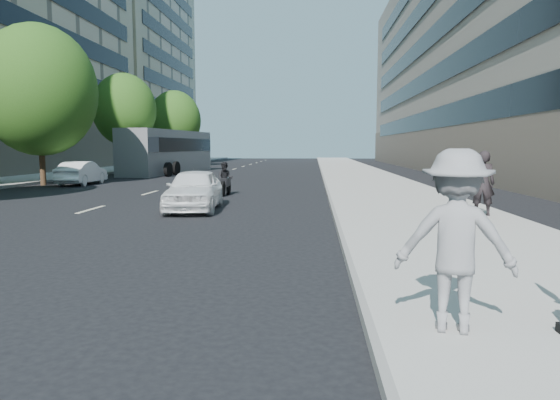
# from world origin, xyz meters

# --- Properties ---
(ground) EXTENTS (160.00, 160.00, 0.00)m
(ground) POSITION_xyz_m (0.00, 0.00, 0.00)
(ground) COLOR black
(ground) RESTS_ON ground
(near_sidewalk) EXTENTS (5.00, 120.00, 0.15)m
(near_sidewalk) POSITION_xyz_m (4.00, 20.00, 0.07)
(near_sidewalk) COLOR #ACA9A0
(near_sidewalk) RESTS_ON ground
(far_sidewalk) EXTENTS (4.50, 120.00, 0.15)m
(far_sidewalk) POSITION_xyz_m (-16.75, 20.00, 0.07)
(far_sidewalk) COLOR #ACA9A0
(far_sidewalk) RESTS_ON ground
(far_bldg_north) EXTENTS (22.00, 28.00, 28.00)m
(far_bldg_north) POSITION_xyz_m (-30.00, 62.00, 14.00)
(far_bldg_north) COLOR beige
(far_bldg_north) RESTS_ON ground
(near_building) EXTENTS (14.00, 70.00, 20.00)m
(near_building) POSITION_xyz_m (17.00, 32.00, 10.00)
(near_building) COLOR gray
(near_building) RESTS_ON ground
(tree_far_c) EXTENTS (6.00, 6.00, 8.47)m
(tree_far_c) POSITION_xyz_m (-13.70, 18.00, 5.02)
(tree_far_c) COLOR #382616
(tree_far_c) RESTS_ON ground
(tree_far_d) EXTENTS (4.80, 4.80, 7.65)m
(tree_far_d) POSITION_xyz_m (-13.70, 30.00, 4.89)
(tree_far_d) COLOR #382616
(tree_far_d) RESTS_ON ground
(tree_far_e) EXTENTS (5.40, 5.40, 7.89)m
(tree_far_e) POSITION_xyz_m (-13.70, 44.00, 4.78)
(tree_far_e) COLOR #382616
(tree_far_e) RESTS_ON ground
(jogger) EXTENTS (1.36, 0.96, 1.90)m
(jogger) POSITION_xyz_m (2.30, -2.67, 1.10)
(jogger) COLOR gray
(jogger) RESTS_ON near_sidewalk
(pedestrian_woman) EXTENTS (0.74, 0.58, 1.81)m
(pedestrian_woman) POSITION_xyz_m (5.55, 6.38, 1.06)
(pedestrian_woman) COLOR black
(pedestrian_woman) RESTS_ON near_sidewalk
(white_sedan_near) EXTENTS (1.90, 4.09, 1.36)m
(white_sedan_near) POSITION_xyz_m (-3.06, 8.13, 0.68)
(white_sedan_near) COLOR white
(white_sedan_near) RESTS_ON ground
(white_sedan_mid) EXTENTS (1.46, 3.91, 1.28)m
(white_sedan_mid) POSITION_xyz_m (-11.79, 18.52, 0.64)
(white_sedan_mid) COLOR white
(white_sedan_mid) RESTS_ON ground
(motorcycle) EXTENTS (0.70, 2.04, 1.42)m
(motorcycle) POSITION_xyz_m (-2.93, 13.21, 0.64)
(motorcycle) COLOR black
(motorcycle) RESTS_ON ground
(bus) EXTENTS (4.19, 12.33, 3.30)m
(bus) POSITION_xyz_m (-10.40, 30.29, 1.64)
(bus) COLOR slate
(bus) RESTS_ON ground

